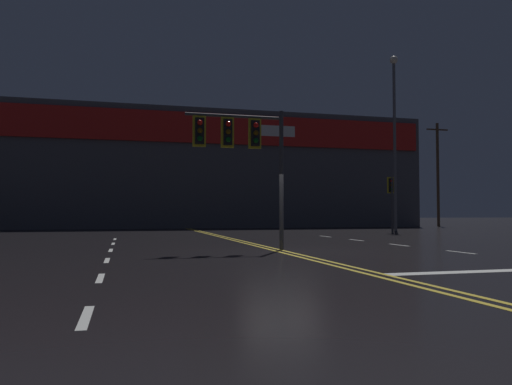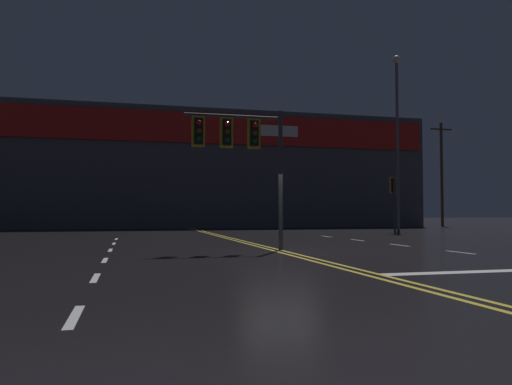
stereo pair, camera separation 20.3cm
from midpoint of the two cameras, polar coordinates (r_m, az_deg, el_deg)
The scene contains 7 objects.
ground_plane at distance 15.97m, azimuth 3.16°, elevation -6.73°, with size 200.00×200.00×0.00m, color black.
road_markings at distance 15.16m, azimuth 8.35°, elevation -6.93°, with size 15.63×60.00×0.01m.
traffic_signal_median at distance 16.27m, azimuth -1.67°, elevation 5.88°, with size 3.27×0.36×4.61m.
traffic_signal_corner_northeast at distance 31.60m, azimuth 15.63°, elevation 0.08°, with size 0.42×0.36×3.42m.
streetlight_far_right at distance 36.28m, azimuth 16.00°, elevation 7.74°, with size 0.56×0.56×12.21m.
building_backdrop at distance 44.83m, azimuth -8.05°, elevation 2.33°, with size 41.48×10.23×9.71m.
utility_pole_row at distance 40.69m, azimuth -8.13°, elevation 3.59°, with size 45.95×0.26×11.93m.
Camera 2 is at (-4.64, -15.23, 1.22)m, focal length 35.00 mm.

